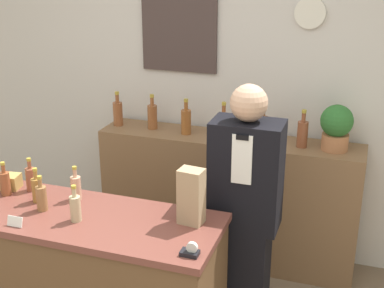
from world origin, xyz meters
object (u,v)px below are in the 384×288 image
Objects in this scene: paper_bag at (191,197)px; tape_dispenser at (190,251)px; shopkeeper at (245,217)px; potted_plant at (336,126)px.

tape_dispenser is at bearing -71.91° from paper_bag.
shopkeeper is 0.49m from paper_bag.
paper_bag reaches higher than tape_dispenser.
shopkeeper is 0.69m from tape_dispenser.
paper_bag is 3.44× the size of tape_dispenser.
potted_plant is 1.32m from paper_bag.
tape_dispenser is at bearing -99.61° from shopkeeper.
paper_bag is 0.35m from tape_dispenser.
paper_bag is (-0.21, -0.36, 0.26)m from shopkeeper.
shopkeeper is 17.87× the size of tape_dispenser.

